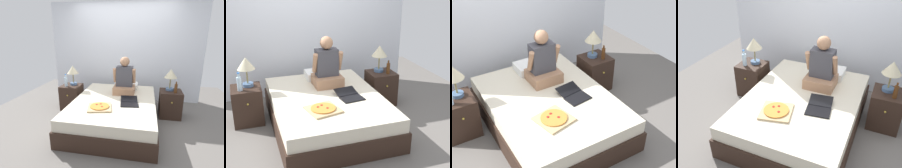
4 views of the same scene
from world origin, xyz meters
TOP-DOWN VIEW (x-y plane):
  - ground_plane at (0.00, 0.00)m, footprint 5.86×5.86m
  - wall_back at (0.00, 1.43)m, footprint 3.86×0.12m
  - bed at (0.00, 0.00)m, footprint 1.59×2.15m
  - nightstand_left at (-1.11, 0.48)m, footprint 0.44×0.47m
  - lamp_on_left_nightstand at (-1.07, 0.53)m, footprint 0.26×0.26m
  - water_bottle at (-1.19, 0.39)m, footprint 0.07×0.07m
  - nightstand_right at (1.11, 0.48)m, footprint 0.44×0.47m
  - lamp_on_right_nightstand at (1.08, 0.53)m, footprint 0.26×0.26m
  - beer_bottle at (1.18, 0.38)m, footprint 0.06×0.06m
  - pillow at (0.14, 0.79)m, footprint 0.52×0.34m
  - person_seated at (0.13, 0.43)m, footprint 0.47×0.40m
  - laptop at (0.30, -0.16)m, footprint 0.37×0.45m
  - pizza_box at (-0.18, -0.45)m, footprint 0.48×0.48m

SIDE VIEW (x-z plane):
  - ground_plane at x=0.00m, z-range 0.00..0.00m
  - bed at x=0.00m, z-range 0.00..0.48m
  - nightstand_left at x=-1.11m, z-range 0.00..0.57m
  - nightstand_right at x=1.11m, z-range 0.00..0.57m
  - pizza_box at x=-0.18m, z-range 0.48..0.52m
  - laptop at x=0.30m, z-range 0.46..0.54m
  - pillow at x=0.14m, z-range 0.48..0.60m
  - beer_bottle at x=1.18m, z-range 0.55..0.78m
  - water_bottle at x=-1.19m, z-range 0.54..0.82m
  - person_seated at x=0.13m, z-range 0.38..1.16m
  - lamp_on_left_nightstand at x=-1.07m, z-range 0.67..1.12m
  - lamp_on_right_nightstand at x=1.08m, z-range 0.67..1.12m
  - wall_back at x=0.00m, z-range 0.00..2.50m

